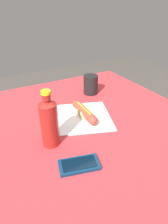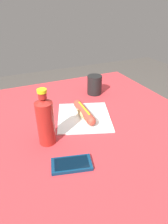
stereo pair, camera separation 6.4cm
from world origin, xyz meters
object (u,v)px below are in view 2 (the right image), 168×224
Objects in this scene: hot_dog at (84,112)px; drinking_cup at (95,85)px; soda_bottle at (45,120)px; cell_phone at (72,164)px.

drinking_cup reaches higher than hot_dog.
soda_bottle is at bearing -62.43° from hot_dog.
hot_dog reaches higher than cell_phone.
drinking_cup reaches higher than cell_phone.
hot_dog is at bearing 148.16° from cell_phone.
soda_bottle reaches higher than drinking_cup.
hot_dog is 1.43× the size of cell_phone.
cell_phone is 0.59m from drinking_cup.
cell_phone is (0.27, -0.16, -0.02)m from hot_dog.
hot_dog is 0.95× the size of soda_bottle.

